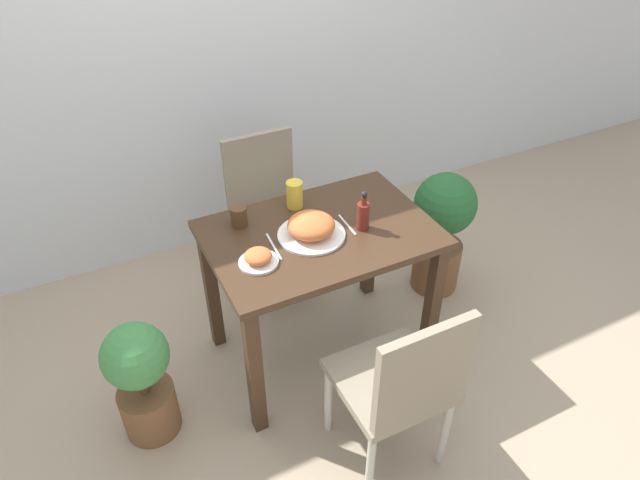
{
  "coord_description": "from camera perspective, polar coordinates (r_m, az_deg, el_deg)",
  "views": [
    {
      "loc": [
        -0.92,
        -1.84,
        2.26
      ],
      "look_at": [
        0.0,
        0.0,
        0.72
      ],
      "focal_mm": 32.0,
      "sensor_mm": 36.0,
      "label": 1
    }
  ],
  "objects": [
    {
      "name": "chair_far",
      "position": [
        3.2,
        -5.2,
        3.47
      ],
      "size": [
        0.42,
        0.42,
        0.89
      ],
      "color": "gray",
      "rests_on": "ground_plane"
    },
    {
      "name": "spoon_utensil",
      "position": [
        2.58,
        2.73,
        1.53
      ],
      "size": [
        0.01,
        0.17,
        0.0
      ],
      "rotation": [
        0.0,
        0.0,
        1.54
      ],
      "color": "silver",
      "rests_on": "dining_table"
    },
    {
      "name": "potted_plant_left",
      "position": [
        2.61,
        -17.44,
        -13.06
      ],
      "size": [
        0.28,
        0.28,
        0.61
      ],
      "color": "brown",
      "rests_on": "ground_plane"
    },
    {
      "name": "dining_table",
      "position": [
        2.62,
        0.0,
        -1.43
      ],
      "size": [
        1.01,
        0.69,
        0.77
      ],
      "color": "#3D2819",
      "rests_on": "ground_plane"
    },
    {
      "name": "drink_cup",
      "position": [
        2.58,
        -8.13,
        2.38
      ],
      "size": [
        0.08,
        0.08,
        0.09
      ],
      "color": "#4C331E",
      "rests_on": "dining_table"
    },
    {
      "name": "fork_utensil",
      "position": [
        2.45,
        -4.66,
        -0.64
      ],
      "size": [
        0.02,
        0.2,
        0.0
      ],
      "rotation": [
        0.0,
        0.0,
        1.5
      ],
      "color": "silver",
      "rests_on": "dining_table"
    },
    {
      "name": "potted_plant_right",
      "position": [
        3.23,
        12.09,
        1.34
      ],
      "size": [
        0.34,
        0.34,
        0.74
      ],
      "color": "brown",
      "rests_on": "ground_plane"
    },
    {
      "name": "wall_back",
      "position": [
        3.34,
        -10.08,
        19.69
      ],
      "size": [
        8.0,
        0.05,
        2.6
      ],
      "color": "silver",
      "rests_on": "ground_plane"
    },
    {
      "name": "ground_plane",
      "position": [
        3.05,
        0.0,
        -10.83
      ],
      "size": [
        16.0,
        16.0,
        0.0
      ],
      "primitive_type": "plane",
      "color": "tan"
    },
    {
      "name": "food_plate",
      "position": [
        2.48,
        -0.88,
        1.28
      ],
      "size": [
        0.3,
        0.3,
        0.1
      ],
      "color": "white",
      "rests_on": "dining_table"
    },
    {
      "name": "juice_glass",
      "position": [
        2.67,
        -2.57,
        4.58
      ],
      "size": [
        0.08,
        0.08,
        0.13
      ],
      "color": "gold",
      "rests_on": "dining_table"
    },
    {
      "name": "sauce_bottle",
      "position": [
        2.52,
        4.34,
        2.57
      ],
      "size": [
        0.06,
        0.06,
        0.19
      ],
      "color": "maroon",
      "rests_on": "dining_table"
    },
    {
      "name": "side_plate",
      "position": [
        2.36,
        -6.19,
        -1.8
      ],
      "size": [
        0.17,
        0.17,
        0.06
      ],
      "color": "white",
      "rests_on": "dining_table"
    },
    {
      "name": "chair_near",
      "position": [
        2.28,
        8.12,
        -14.0
      ],
      "size": [
        0.42,
        0.42,
        0.89
      ],
      "rotation": [
        0.0,
        0.0,
        3.14
      ],
      "color": "gray",
      "rests_on": "ground_plane"
    }
  ]
}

